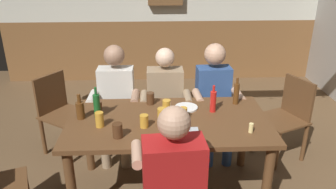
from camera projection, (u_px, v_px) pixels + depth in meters
ground_plane at (168, 181)px, 3.30m from camera, size 6.95×6.95×0.00m
back_wall_wainscot at (160, 50)px, 5.82m from camera, size 5.28×0.12×1.03m
dining_table at (168, 130)px, 2.93m from camera, size 1.74×0.93×0.76m
person_0 at (116, 98)px, 3.53m from camera, size 0.52×0.52×1.22m
person_1 at (165, 99)px, 3.55m from camera, size 0.52×0.53×1.18m
person_2 at (215, 96)px, 3.56m from camera, size 0.52×0.54×1.23m
person_3 at (172, 176)px, 2.27m from camera, size 0.56×0.55×1.24m
chair_empty_near_left at (287, 116)px, 3.57m from camera, size 0.58×0.58×0.88m
chair_empty_far_end at (60, 111)px, 3.67m from camera, size 0.61×0.61×0.88m
table_candle at (251, 128)px, 2.67m from camera, size 0.04×0.04×0.08m
condiment_caddy at (190, 133)px, 2.62m from camera, size 0.14×0.10×0.05m
plate_0 at (186, 107)px, 3.09m from camera, size 0.21×0.21×0.01m
bottle_0 at (80, 110)px, 2.87m from camera, size 0.07×0.07×0.23m
bottle_1 at (213, 101)px, 2.99m from camera, size 0.05×0.05×0.25m
bottle_2 at (97, 105)px, 2.89m from camera, size 0.06×0.06×0.28m
bottle_3 at (236, 93)px, 3.15m from camera, size 0.05×0.05×0.26m
pint_glass_0 at (167, 108)px, 2.94m from camera, size 0.07×0.07×0.14m
pint_glass_1 at (118, 130)px, 2.59m from camera, size 0.08×0.08×0.12m
pint_glass_2 at (144, 121)px, 2.74m from camera, size 0.07×0.07×0.11m
pint_glass_3 at (162, 115)px, 2.84m from camera, size 0.08×0.08×0.12m
pint_glass_4 at (183, 113)px, 2.88m from camera, size 0.07×0.07×0.11m
pint_glass_5 at (150, 98)px, 3.16m from camera, size 0.07×0.07×0.12m
pint_glass_6 at (98, 107)px, 3.00m from camera, size 0.08×0.08×0.10m
pint_glass_7 at (100, 120)px, 2.75m from camera, size 0.07×0.07×0.13m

